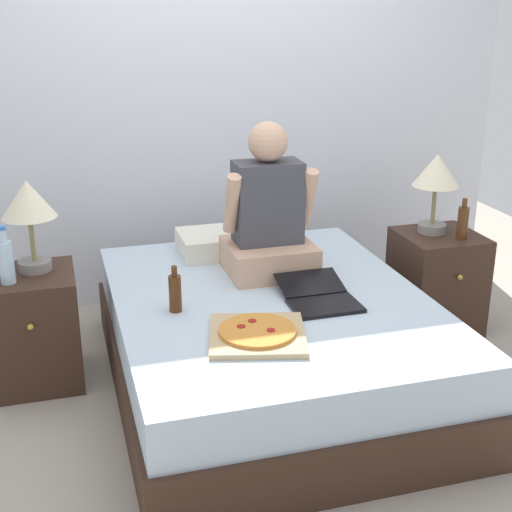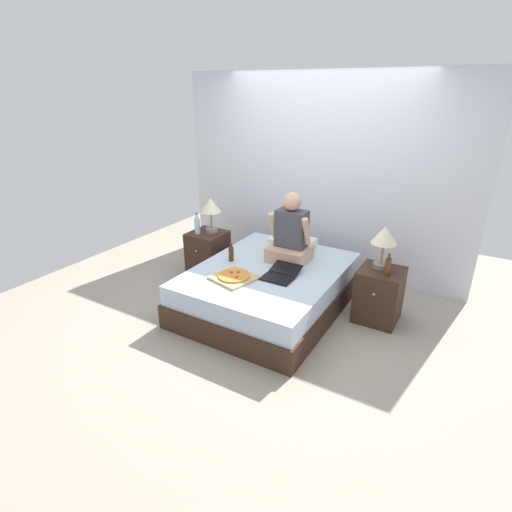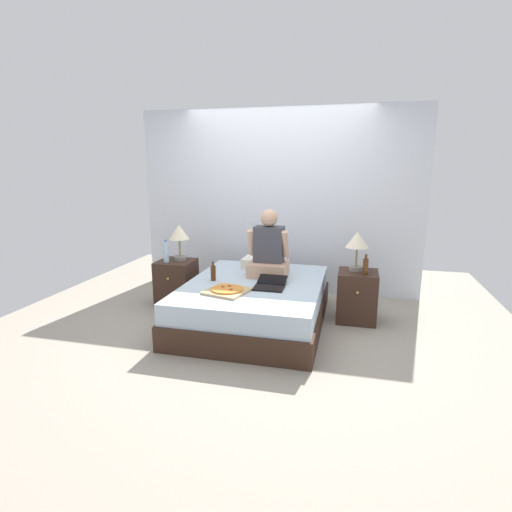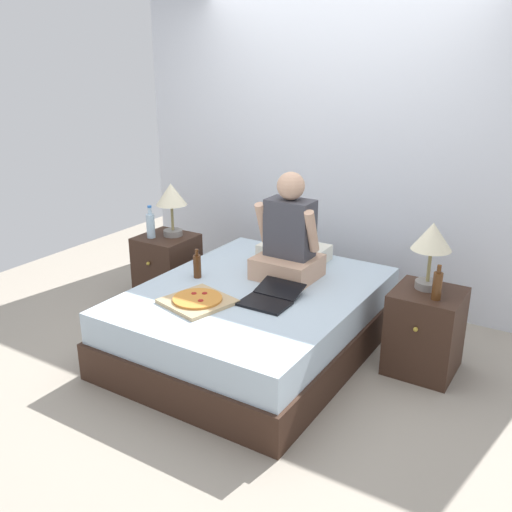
{
  "view_description": "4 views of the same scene",
  "coord_description": "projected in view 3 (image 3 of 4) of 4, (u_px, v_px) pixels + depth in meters",
  "views": [
    {
      "loc": [
        -0.95,
        -3.01,
        1.82
      ],
      "look_at": [
        -0.11,
        -0.12,
        0.73
      ],
      "focal_mm": 50.0,
      "sensor_mm": 36.0,
      "label": 1
    },
    {
      "loc": [
        1.89,
        -3.47,
        2.3
      ],
      "look_at": [
        -0.09,
        -0.13,
        0.65
      ],
      "focal_mm": 28.0,
      "sensor_mm": 36.0,
      "label": 2
    },
    {
      "loc": [
        1.04,
        -4.13,
        1.75
      ],
      "look_at": [
        0.03,
        -0.04,
        0.79
      ],
      "focal_mm": 28.0,
      "sensor_mm": 36.0,
      "label": 3
    },
    {
      "loc": [
        1.97,
        -3.13,
        2.04
      ],
      "look_at": [
        0.07,
        -0.08,
        0.76
      ],
      "focal_mm": 40.0,
      "sensor_mm": 36.0,
      "label": 4
    }
  ],
  "objects": [
    {
      "name": "beer_bottle_on_bed",
      "position": [
        213.0,
        273.0,
        4.48
      ],
      "size": [
        0.06,
        0.06,
        0.22
      ],
      "color": "#4C2811",
      "rests_on": "bed"
    },
    {
      "name": "laptop",
      "position": [
        270.0,
        285.0,
        4.26
      ],
      "size": [
        0.32,
        0.42,
        0.07
      ],
      "color": "black",
      "rests_on": "bed"
    },
    {
      "name": "person_seated",
      "position": [
        269.0,
        251.0,
        4.66
      ],
      "size": [
        0.47,
        0.4,
        0.78
      ],
      "color": "tan",
      "rests_on": "bed"
    },
    {
      "name": "nightstand_right",
      "position": [
        357.0,
        296.0,
        4.56
      ],
      "size": [
        0.44,
        0.47,
        0.57
      ],
      "color": "#382319",
      "rests_on": "ground"
    },
    {
      "name": "beer_bottle",
      "position": [
        365.0,
        266.0,
        4.36
      ],
      "size": [
        0.06,
        0.06,
        0.23
      ],
      "color": "#512D14",
      "rests_on": "nightstand_right"
    },
    {
      "name": "pillow",
      "position": [
        264.0,
        263.0,
        5.07
      ],
      "size": [
        0.52,
        0.34,
        0.12
      ],
      "primitive_type": "cube",
      "color": "silver",
      "rests_on": "bed"
    },
    {
      "name": "lamp_on_right_nightstand",
      "position": [
        357.0,
        242.0,
        4.47
      ],
      "size": [
        0.26,
        0.26,
        0.45
      ],
      "color": "gray",
      "rests_on": "nightstand_right"
    },
    {
      "name": "lamp_on_left_nightstand",
      "position": [
        179.0,
        235.0,
        4.98
      ],
      "size": [
        0.26,
        0.26,
        0.45
      ],
      "color": "gray",
      "rests_on": "nightstand_left"
    },
    {
      "name": "ground_plane",
      "position": [
        255.0,
        323.0,
        4.54
      ],
      "size": [
        5.87,
        5.87,
        0.0
      ],
      "primitive_type": "plane",
      "color": "#9E9384"
    },
    {
      "name": "wall_back",
      "position": [
        278.0,
        202.0,
        5.51
      ],
      "size": [
        3.87,
        0.12,
        2.5
      ],
      "primitive_type": "cube",
      "color": "silver",
      "rests_on": "ground"
    },
    {
      "name": "bed",
      "position": [
        255.0,
        303.0,
        4.48
      ],
      "size": [
        1.51,
        1.92,
        0.48
      ],
      "color": "#382319",
      "rests_on": "ground"
    },
    {
      "name": "pizza_box",
      "position": [
        227.0,
        290.0,
        4.08
      ],
      "size": [
        0.49,
        0.49,
        0.04
      ],
      "color": "tan",
      "rests_on": "bed"
    },
    {
      "name": "nightstand_left",
      "position": [
        177.0,
        283.0,
        5.08
      ],
      "size": [
        0.44,
        0.47,
        0.57
      ],
      "color": "#382319",
      "rests_on": "ground"
    },
    {
      "name": "water_bottle",
      "position": [
        166.0,
        253.0,
        4.93
      ],
      "size": [
        0.07,
        0.07,
        0.28
      ],
      "color": "silver",
      "rests_on": "nightstand_left"
    }
  ]
}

